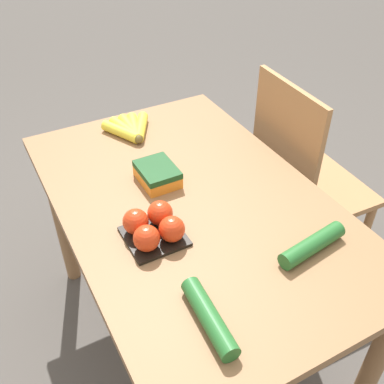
{
  "coord_description": "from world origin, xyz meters",
  "views": [
    {
      "loc": [
        0.94,
        -0.51,
        1.6
      ],
      "look_at": [
        0.0,
        0.0,
        0.76
      ],
      "focal_mm": 42.0,
      "sensor_mm": 36.0,
      "label": 1
    }
  ],
  "objects_px": {
    "chair": "(302,184)",
    "cucumber_near": "(312,245)",
    "banana_bunch": "(131,129)",
    "carrot_bag": "(157,173)",
    "cucumber_far": "(209,317)",
    "tomato_pack": "(154,227)"
  },
  "relations": [
    {
      "from": "carrot_bag",
      "to": "cucumber_near",
      "type": "relative_size",
      "value": 0.66
    },
    {
      "from": "chair",
      "to": "cucumber_far",
      "type": "bearing_deg",
      "value": 128.07
    },
    {
      "from": "tomato_pack",
      "to": "chair",
      "type": "bearing_deg",
      "value": 106.89
    },
    {
      "from": "cucumber_near",
      "to": "cucumber_far",
      "type": "xyz_separation_m",
      "value": [
        0.07,
        -0.36,
        0.0
      ]
    },
    {
      "from": "banana_bunch",
      "to": "chair",
      "type": "bearing_deg",
      "value": 61.77
    },
    {
      "from": "chair",
      "to": "banana_bunch",
      "type": "bearing_deg",
      "value": 64.23
    },
    {
      "from": "tomato_pack",
      "to": "cucumber_near",
      "type": "xyz_separation_m",
      "value": [
        0.25,
        0.35,
        -0.02
      ]
    },
    {
      "from": "banana_bunch",
      "to": "cucumber_near",
      "type": "relative_size",
      "value": 0.87
    },
    {
      "from": "chair",
      "to": "tomato_pack",
      "type": "bearing_deg",
      "value": 109.35
    },
    {
      "from": "cucumber_near",
      "to": "cucumber_far",
      "type": "height_order",
      "value": "same"
    },
    {
      "from": "chair",
      "to": "cucumber_near",
      "type": "height_order",
      "value": "chair"
    },
    {
      "from": "carrot_bag",
      "to": "cucumber_far",
      "type": "distance_m",
      "value": 0.56
    },
    {
      "from": "chair",
      "to": "tomato_pack",
      "type": "distance_m",
      "value": 0.84
    },
    {
      "from": "tomato_pack",
      "to": "carrot_bag",
      "type": "xyz_separation_m",
      "value": [
        -0.23,
        0.12,
        -0.01
      ]
    },
    {
      "from": "chair",
      "to": "tomato_pack",
      "type": "relative_size",
      "value": 5.95
    },
    {
      "from": "banana_bunch",
      "to": "cucumber_near",
      "type": "bearing_deg",
      "value": 13.65
    },
    {
      "from": "chair",
      "to": "cucumber_near",
      "type": "distance_m",
      "value": 0.68
    },
    {
      "from": "carrot_bag",
      "to": "chair",
      "type": "bearing_deg",
      "value": 89.77
    },
    {
      "from": "banana_bunch",
      "to": "carrot_bag",
      "type": "bearing_deg",
      "value": -6.81
    },
    {
      "from": "carrot_bag",
      "to": "cucumber_near",
      "type": "distance_m",
      "value": 0.53
    },
    {
      "from": "cucumber_far",
      "to": "carrot_bag",
      "type": "bearing_deg",
      "value": 167.12
    },
    {
      "from": "tomato_pack",
      "to": "cucumber_far",
      "type": "relative_size",
      "value": 0.73
    }
  ]
}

